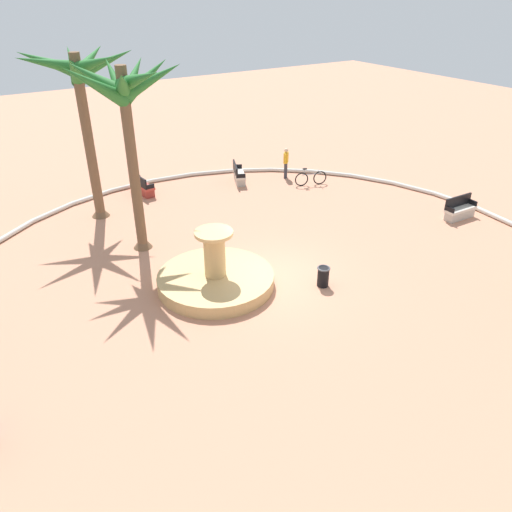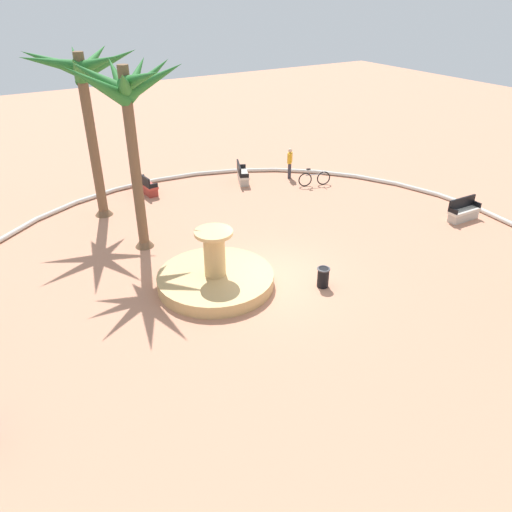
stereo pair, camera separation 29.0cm
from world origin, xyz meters
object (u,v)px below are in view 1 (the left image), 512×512
object	(u,v)px
palm_tree_by_curb	(80,86)
bench_west	(239,176)
fountain	(216,278)
palm_tree_near_fountain	(124,100)
bicycle_red_frame	(311,178)
person_cyclist_helmet	(286,161)
trash_bin	(323,276)
bench_east	(143,187)
bench_north	(460,211)

from	to	relation	value
palm_tree_by_curb	bench_west	size ratio (longest dim) A/B	4.31
fountain	palm_tree_near_fountain	world-z (taller)	palm_tree_near_fountain
fountain	bicycle_red_frame	bearing A→B (deg)	-55.93
bicycle_red_frame	person_cyclist_helmet	xyz separation A→B (m)	(1.60, 0.45, 0.53)
trash_bin	bicycle_red_frame	bearing A→B (deg)	-35.37
palm_tree_by_curb	bench_west	world-z (taller)	palm_tree_by_curb
palm_tree_near_fountain	palm_tree_by_curb	bearing A→B (deg)	7.30
bicycle_red_frame	fountain	bearing A→B (deg)	124.07
fountain	palm_tree_near_fountain	size ratio (longest dim) A/B	0.57
person_cyclist_helmet	palm_tree_near_fountain	bearing A→B (deg)	110.11
person_cyclist_helmet	bench_east	bearing A→B (deg)	75.39
trash_bin	bicycle_red_frame	xyz separation A→B (m)	(7.91, -5.62, -0.00)
fountain	bicycle_red_frame	size ratio (longest dim) A/B	2.45
fountain	bench_north	distance (m)	11.87
palm_tree_near_fountain	bicycle_red_frame	size ratio (longest dim) A/B	4.32
bench_west	bench_north	xyz separation A→B (m)	(-9.17, -5.99, 0.00)
palm_tree_by_curb	trash_bin	size ratio (longest dim) A/B	9.84
fountain	bicycle_red_frame	world-z (taller)	fountain
palm_tree_by_curb	bench_east	distance (m)	6.10
bench_north	person_cyclist_helmet	world-z (taller)	person_cyclist_helmet
palm_tree_near_fountain	bench_east	size ratio (longest dim) A/B	4.36
palm_tree_by_curb	bench_west	bearing A→B (deg)	-87.15
palm_tree_by_curb	bicycle_red_frame	distance (m)	11.80
fountain	trash_bin	xyz separation A→B (m)	(-1.99, -3.14, 0.08)
palm_tree_by_curb	bicycle_red_frame	bearing A→B (deg)	-100.93
palm_tree_near_fountain	bench_east	distance (m)	7.88
bench_west	trash_bin	xyz separation A→B (m)	(-10.29, 2.71, 0.04)
palm_tree_by_curb	bench_east	xyz separation A→B (m)	(1.50, -2.59, -5.32)
palm_tree_near_fountain	bench_east	bearing A→B (deg)	-21.42
bench_east	person_cyclist_helmet	size ratio (longest dim) A/B	1.01
bench_east	trash_bin	distance (m)	11.62
fountain	bench_west	bearing A→B (deg)	-35.19
palm_tree_near_fountain	fountain	bearing A→B (deg)	-164.73
palm_tree_near_fountain	trash_bin	bearing A→B (deg)	-144.94
bicycle_red_frame	palm_tree_near_fountain	bearing A→B (deg)	100.62
bench_north	bicycle_red_frame	xyz separation A→B (m)	(6.79, 3.08, 0.04)
palm_tree_by_curb	trash_bin	bearing A→B (deg)	-154.41
bench_west	trash_bin	world-z (taller)	bench_west
fountain	palm_tree_by_curb	world-z (taller)	palm_tree_by_curb
fountain	bench_north	xyz separation A→B (m)	(-0.87, -11.84, 0.04)
fountain	bench_east	size ratio (longest dim) A/B	2.47
trash_bin	bicycle_red_frame	distance (m)	9.70
bench_east	bench_north	world-z (taller)	same
bench_west	person_cyclist_helmet	bearing A→B (deg)	-107.48
bench_west	trash_bin	distance (m)	10.64
palm_tree_near_fountain	trash_bin	world-z (taller)	palm_tree_near_fountain
bench_west	trash_bin	bearing A→B (deg)	165.25
bench_east	trash_bin	bearing A→B (deg)	-169.32
palm_tree_near_fountain	bench_west	distance (m)	9.76
person_cyclist_helmet	palm_tree_by_curb	bearing A→B (deg)	87.67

